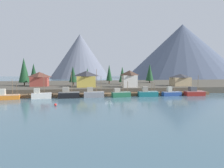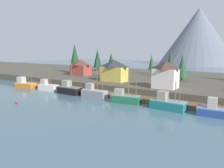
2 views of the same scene
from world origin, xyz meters
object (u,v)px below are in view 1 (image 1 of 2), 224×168
fishing_boat_orange (7,96)px  house_red (39,79)px  house_tan (180,80)px  conifer_back_left (109,73)px  fishing_boat_teal (147,93)px  fishing_boat_white (41,95)px  conifer_back_right (73,74)px  house_yellow (86,79)px  conifer_mid_right (150,72)px  fishing_boat_black (69,94)px  house_white (129,79)px  conifer_mid_left (122,74)px  fishing_boat_red (194,92)px  conifer_centre (24,70)px  fishing_boat_green (121,94)px  conifer_near_right (34,72)px  channel_buoy (55,105)px  fishing_boat_blue (171,93)px  conifer_near_left (87,74)px

fishing_boat_orange → house_red: bearing=64.6°
house_tan → conifer_back_left: 35.06m
fishing_boat_teal → house_red: (-42.52, 20.33, 4.48)m
house_tan → conifer_back_left: (-30.06, 17.79, 2.96)m
fishing_boat_white → conifer_back_right: conifer_back_right is taller
house_yellow → conifer_mid_right: (35.07, 21.68, 2.34)m
fishing_boat_black → house_white: 26.72m
fishing_boat_black → fishing_boat_teal: 28.40m
fishing_boat_orange → conifer_mid_left: bearing=21.4°
fishing_boat_red → conifer_centre: (-68.57, 25.64, 8.41)m
fishing_boat_teal → conifer_mid_left: 26.96m
fishing_boat_green → conifer_back_left: size_ratio=0.79×
fishing_boat_orange → house_yellow: house_yellow is taller
conifer_near_right → conifer_mid_left: size_ratio=1.21×
conifer_back_right → fishing_boat_white: bearing=-114.9°
house_tan → fishing_boat_green: bearing=-154.8°
house_yellow → conifer_mid_left: size_ratio=0.92×
fishing_boat_white → fishing_boat_teal: bearing=-6.2°
fishing_boat_white → fishing_boat_teal: fishing_boat_white is taller
house_red → channel_buoy: (11.78, -34.94, -5.36)m
fishing_boat_white → house_tan: bearing=7.3°
house_red → conifer_back_right: bearing=0.9°
house_red → conifer_back_right: conifer_back_right is taller
house_yellow → conifer_back_left: bearing=56.2°
fishing_boat_orange → fishing_boat_green: (38.33, 0.43, 0.01)m
fishing_boat_green → house_white: bearing=52.9°
fishing_boat_teal → fishing_boat_blue: fishing_boat_blue is taller
house_yellow → conifer_near_right: size_ratio=0.77×
house_red → conifer_back_right: (14.48, 0.23, 2.06)m
house_red → conifer_mid_right: conifer_mid_right is taller
fishing_boat_blue → house_tan: 17.75m
fishing_boat_white → house_tan: 59.22m
conifer_back_left → fishing_boat_green: bearing=-89.7°
conifer_back_right → channel_buoy: conifer_back_right is taller
fishing_boat_orange → house_red: size_ratio=0.98×
conifer_back_right → fishing_boat_blue: bearing=-28.7°
house_white → conifer_near_left: size_ratio=0.85×
fishing_boat_green → house_yellow: size_ratio=0.97×
fishing_boat_teal → conifer_mid_right: conifer_mid_right is taller
fishing_boat_green → conifer_near_right: size_ratio=0.74×
fishing_boat_green → house_red: size_ratio=1.02×
fishing_boat_green → fishing_boat_red: 28.31m
fishing_boat_blue → house_white: size_ratio=1.03×
fishing_boat_teal → conifer_near_left: conifer_near_left is taller
conifer_near_right → channel_buoy: (19.28, -55.50, -8.21)m
fishing_boat_green → fishing_boat_red: fishing_boat_green is taller
channel_buoy → house_red: bearing=108.6°
house_tan → conifer_near_left: bearing=146.7°
fishing_boat_black → conifer_mid_left: conifer_mid_left is taller
house_red → house_tan: 62.68m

